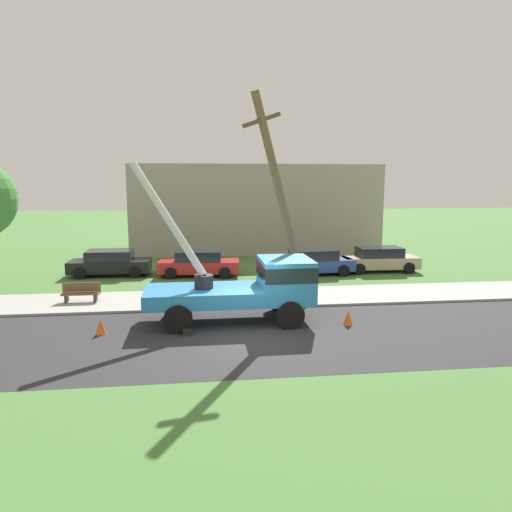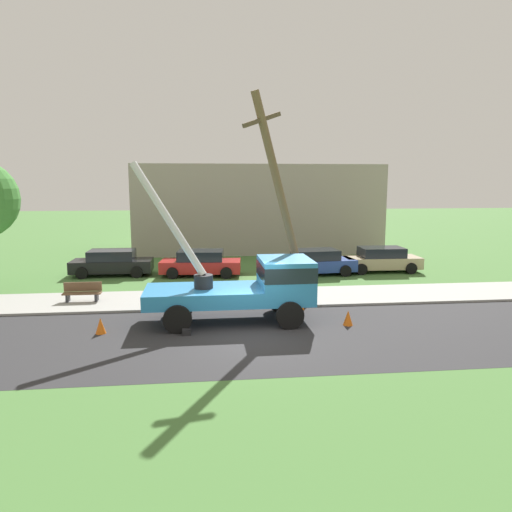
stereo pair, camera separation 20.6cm
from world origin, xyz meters
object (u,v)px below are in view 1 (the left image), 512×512
(parked_sedan_black, at_px, (110,263))
(parked_sedan_blue, at_px, (313,262))
(utility_truck, at_px, (251,284))
(park_bench, at_px, (81,293))
(parked_sedan_red, at_px, (199,263))
(parked_sedan_tan, at_px, (379,259))
(leaning_utility_pole, at_px, (282,202))
(traffic_cone_ahead, at_px, (348,318))
(traffic_cone_behind, at_px, (101,326))
(traffic_cone_curbside, at_px, (300,303))

(parked_sedan_black, xyz_separation_m, parked_sedan_blue, (11.34, -1.09, 0.00))
(utility_truck, relative_size, park_bench, 4.24)
(parked_sedan_black, bearing_deg, utility_truck, -54.41)
(parked_sedan_red, bearing_deg, parked_sedan_tan, 0.46)
(utility_truck, distance_m, leaning_utility_pole, 3.61)
(leaning_utility_pole, relative_size, parked_sedan_black, 1.96)
(utility_truck, bearing_deg, parked_sedan_blue, 62.13)
(traffic_cone_ahead, bearing_deg, parked_sedan_tan, 63.12)
(traffic_cone_ahead, relative_size, traffic_cone_behind, 1.00)
(leaning_utility_pole, height_order, parked_sedan_blue, leaning_utility_pole)
(leaning_utility_pole, bearing_deg, parked_sedan_tan, 46.61)
(traffic_cone_ahead, height_order, parked_sedan_blue, parked_sedan_blue)
(leaning_utility_pole, distance_m, traffic_cone_behind, 8.28)
(leaning_utility_pole, xyz_separation_m, parked_sedan_red, (-3.31, 7.47, -3.71))
(leaning_utility_pole, distance_m, parked_sedan_black, 12.18)
(traffic_cone_ahead, bearing_deg, utility_truck, 163.28)
(parked_sedan_red, distance_m, parked_sedan_blue, 6.42)
(park_bench, bearing_deg, leaning_utility_pole, -13.08)
(traffic_cone_behind, xyz_separation_m, parked_sedan_red, (3.44, 9.91, 0.43))
(parked_sedan_blue, bearing_deg, traffic_cone_ahead, -96.18)
(parked_sedan_black, bearing_deg, parked_sedan_tan, -2.24)
(traffic_cone_curbside, xyz_separation_m, parked_sedan_red, (-4.06, 7.66, 0.43))
(leaning_utility_pole, bearing_deg, traffic_cone_ahead, -49.85)
(parked_sedan_black, bearing_deg, parked_sedan_red, -7.91)
(traffic_cone_curbside, distance_m, parked_sedan_red, 8.68)
(parked_sedan_blue, distance_m, parked_sedan_tan, 4.07)
(traffic_cone_curbside, relative_size, parked_sedan_blue, 0.12)
(leaning_utility_pole, height_order, park_bench, leaning_utility_pole)
(traffic_cone_ahead, height_order, traffic_cone_behind, same)
(utility_truck, xyz_separation_m, parked_sedan_tan, (8.53, 8.97, -0.70))
(traffic_cone_ahead, relative_size, park_bench, 0.35)
(traffic_cone_curbside, bearing_deg, parked_sedan_blue, 72.06)
(parked_sedan_black, relative_size, parked_sedan_blue, 0.97)
(traffic_cone_behind, bearing_deg, utility_truck, 10.77)
(traffic_cone_ahead, distance_m, parked_sedan_tan, 11.23)
(parked_sedan_black, bearing_deg, parked_sedan_blue, -5.48)
(parked_sedan_black, distance_m, parked_sedan_tan, 15.40)
(leaning_utility_pole, xyz_separation_m, traffic_cone_curbside, (0.75, -0.19, -4.14))
(parked_sedan_tan, bearing_deg, parked_sedan_red, -179.54)
(utility_truck, relative_size, parked_sedan_red, 1.49)
(traffic_cone_ahead, xyz_separation_m, parked_sedan_blue, (1.03, 9.53, 0.43))
(traffic_cone_behind, bearing_deg, parked_sedan_black, 98.04)
(parked_sedan_red, distance_m, parked_sedan_tan, 10.45)
(leaning_utility_pole, height_order, parked_sedan_red, leaning_utility_pole)
(park_bench, bearing_deg, parked_sedan_red, 47.41)
(utility_truck, xyz_separation_m, parked_sedan_red, (-1.92, 8.89, -0.70))
(parked_sedan_red, bearing_deg, parked_sedan_blue, -3.59)
(leaning_utility_pole, xyz_separation_m, traffic_cone_behind, (-6.74, -2.43, -4.14))
(parked_sedan_red, bearing_deg, leaning_utility_pole, -66.15)
(parked_sedan_red, xyz_separation_m, parked_sedan_tan, (10.45, 0.08, 0.00))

